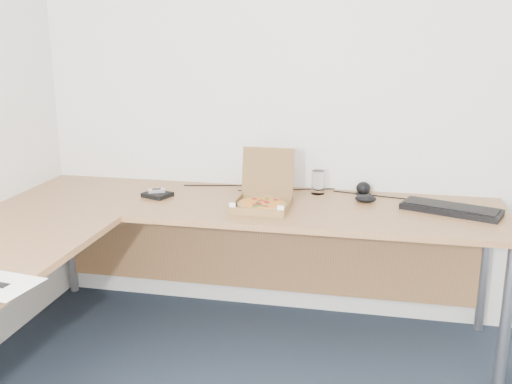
% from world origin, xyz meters
% --- Properties ---
extents(room_shell, '(3.50, 3.50, 2.50)m').
position_xyz_m(room_shell, '(0.00, 0.00, 1.25)').
color(room_shell, silver).
rests_on(room_shell, ground).
extents(desk, '(2.50, 2.20, 0.73)m').
position_xyz_m(desk, '(-0.82, 0.97, 0.70)').
color(desk, '#9B693E').
rests_on(desk, ground).
extents(pizza_box, '(0.27, 0.31, 0.27)m').
position_xyz_m(pizza_box, '(-0.43, 1.32, 0.76)').
color(pizza_box, olive).
rests_on(pizza_box, desk).
extents(drinking_glass, '(0.07, 0.07, 0.13)m').
position_xyz_m(drinking_glass, '(-0.19, 1.64, 0.79)').
color(drinking_glass, white).
rests_on(drinking_glass, desk).
extents(keyboard, '(0.49, 0.31, 0.03)m').
position_xyz_m(keyboard, '(0.47, 1.44, 0.74)').
color(keyboard, black).
rests_on(keyboard, desk).
extents(mouse, '(0.13, 0.10, 0.04)m').
position_xyz_m(mouse, '(0.07, 1.52, 0.75)').
color(mouse, black).
rests_on(mouse, desk).
extents(wallet, '(0.16, 0.15, 0.02)m').
position_xyz_m(wallet, '(-1.00, 1.40, 0.74)').
color(wallet, black).
rests_on(wallet, desk).
extents(phone, '(0.10, 0.08, 0.02)m').
position_xyz_m(phone, '(-1.01, 1.41, 0.76)').
color(phone, '#B2B5BA').
rests_on(phone, wallet).
extents(dome_speaker, '(0.09, 0.09, 0.07)m').
position_xyz_m(dome_speaker, '(0.05, 1.68, 0.77)').
color(dome_speaker, black).
rests_on(dome_speaker, desk).
extents(cable_bundle, '(0.59, 0.12, 0.01)m').
position_xyz_m(cable_bundle, '(-0.36, 1.68, 0.73)').
color(cable_bundle, black).
rests_on(cable_bundle, desk).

